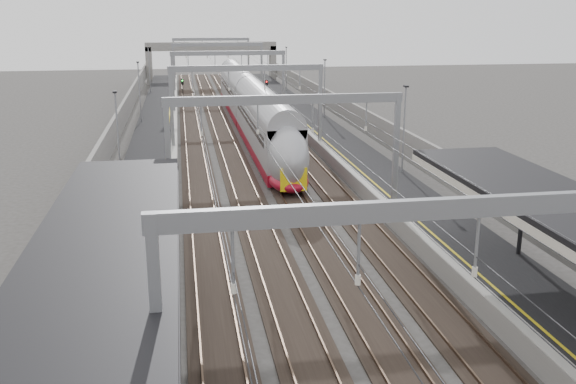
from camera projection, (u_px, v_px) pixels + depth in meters
name	position (u px, v px, depth m)	size (l,w,h in m)	color
platform_left	(154.00, 145.00, 56.64)	(4.00, 120.00, 1.00)	black
platform_right	(331.00, 139.00, 59.18)	(4.00, 120.00, 1.00)	black
tracks	(245.00, 147.00, 58.03)	(11.40, 140.00, 0.20)	black
overhead_line	(237.00, 72.00, 62.66)	(13.00, 140.00, 6.60)	gray
canopy_left	(86.00, 303.00, 15.51)	(4.40, 30.00, 4.24)	black
overbridge	(211.00, 52.00, 108.81)	(22.00, 2.20, 6.90)	slate
wall_left	(116.00, 134.00, 55.83)	(0.30, 120.00, 3.20)	slate
wall_right	(365.00, 127.00, 59.39)	(0.30, 120.00, 3.20)	slate
train	(253.00, 113.00, 63.94)	(2.80, 50.96, 4.42)	maroon
signal_green	(183.00, 87.00, 83.28)	(0.32, 0.32, 3.48)	black
signal_red_near	(247.00, 85.00, 85.11)	(0.32, 0.32, 3.48)	black
signal_red_far	(267.00, 88.00, 82.00)	(0.32, 0.32, 3.48)	black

